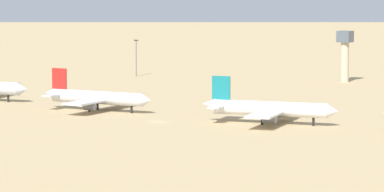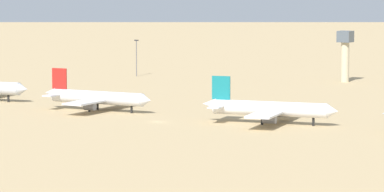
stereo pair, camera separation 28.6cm
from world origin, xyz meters
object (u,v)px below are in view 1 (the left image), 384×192
object	(u,v)px
parked_jet_red_2	(96,98)
light_pole_east	(136,55)
parked_jet_teal_3	(269,109)
control_tower	(345,51)

from	to	relation	value
parked_jet_red_2	light_pole_east	bearing A→B (deg)	114.50
parked_jet_teal_3	parked_jet_red_2	bearing A→B (deg)	168.60
parked_jet_teal_3	control_tower	distance (m)	131.29
parked_jet_teal_3	control_tower	xyz separation A→B (m)	(-32.73, 126.91, 7.72)
light_pole_east	control_tower	bearing A→B (deg)	14.22
parked_jet_red_2	control_tower	size ratio (longest dim) A/B	1.92
parked_jet_red_2	parked_jet_teal_3	bearing A→B (deg)	-3.47
parked_jet_red_2	control_tower	distance (m)	130.13
parked_jet_teal_3	light_pole_east	world-z (taller)	light_pole_east
light_pole_east	parked_jet_teal_3	bearing A→B (deg)	-42.33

